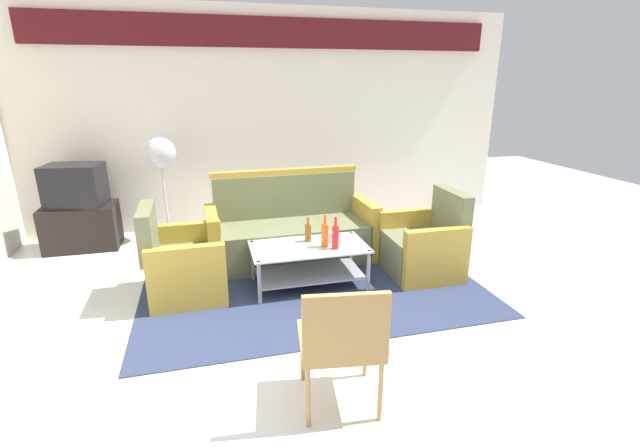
# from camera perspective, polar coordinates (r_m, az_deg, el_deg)

# --- Properties ---
(ground_plane) EXTENTS (14.00, 14.00, 0.00)m
(ground_plane) POSITION_cam_1_polar(r_m,az_deg,el_deg) (3.69, 2.99, -13.33)
(ground_plane) COLOR white
(wall_back) EXTENTS (6.52, 0.19, 2.80)m
(wall_back) POSITION_cam_1_polar(r_m,az_deg,el_deg) (6.15, -5.59, 13.78)
(wall_back) COLOR silver
(wall_back) RESTS_ON ground
(rug) EXTENTS (3.19, 2.18, 0.01)m
(rug) POSITION_cam_1_polar(r_m,az_deg,el_deg) (4.42, -1.12, -7.65)
(rug) COLOR #2D3856
(rug) RESTS_ON ground
(couch) EXTENTS (1.82, 0.78, 0.96)m
(couch) POSITION_cam_1_polar(r_m,az_deg,el_deg) (4.92, -3.71, -1.05)
(couch) COLOR #6B704C
(couch) RESTS_ON rug
(armchair_left) EXTENTS (0.71, 0.77, 0.85)m
(armchair_left) POSITION_cam_1_polar(r_m,az_deg,el_deg) (4.30, -16.99, -5.10)
(armchair_left) COLOR #6B704C
(armchair_left) RESTS_ON rug
(armchair_right) EXTENTS (0.71, 0.77, 0.85)m
(armchair_right) POSITION_cam_1_polar(r_m,az_deg,el_deg) (4.69, 13.11, -2.86)
(armchair_right) COLOR #6B704C
(armchair_right) RESTS_ON rug
(coffee_table) EXTENTS (1.10, 0.60, 0.40)m
(coffee_table) POSITION_cam_1_polar(r_m,az_deg,el_deg) (4.30, -1.42, -4.55)
(coffee_table) COLOR silver
(coffee_table) RESTS_ON rug
(bottle_orange) EXTENTS (0.07, 0.07, 0.32)m
(bottle_orange) POSITION_cam_1_polar(r_m,az_deg,el_deg) (4.19, 0.63, -1.37)
(bottle_orange) COLOR #D85919
(bottle_orange) RESTS_ON coffee_table
(bottle_brown) EXTENTS (0.06, 0.06, 0.24)m
(bottle_brown) POSITION_cam_1_polar(r_m,az_deg,el_deg) (4.34, -1.52, -1.06)
(bottle_brown) COLOR brown
(bottle_brown) RESTS_ON coffee_table
(bottle_red) EXTENTS (0.06, 0.06, 0.31)m
(bottle_red) POSITION_cam_1_polar(r_m,az_deg,el_deg) (4.14, 1.99, -1.63)
(bottle_red) COLOR red
(bottle_red) RESTS_ON coffee_table
(cup) EXTENTS (0.08, 0.08, 0.10)m
(cup) POSITION_cam_1_polar(r_m,az_deg,el_deg) (4.33, 1.47, -1.70)
(cup) COLOR silver
(cup) RESTS_ON coffee_table
(tv_stand) EXTENTS (0.80, 0.50, 0.52)m
(tv_stand) POSITION_cam_1_polar(r_m,az_deg,el_deg) (5.97, -28.06, -0.30)
(tv_stand) COLOR black
(tv_stand) RESTS_ON ground
(television) EXTENTS (0.65, 0.52, 0.48)m
(television) POSITION_cam_1_polar(r_m,az_deg,el_deg) (5.86, -28.76, 4.36)
(television) COLOR black
(television) RESTS_ON tv_stand
(pedestal_fan) EXTENTS (0.36, 0.36, 1.27)m
(pedestal_fan) POSITION_cam_1_polar(r_m,az_deg,el_deg) (5.69, -19.60, 7.82)
(pedestal_fan) COLOR #2D2D33
(pedestal_fan) RESTS_ON ground
(wicker_chair) EXTENTS (0.54, 0.54, 0.84)m
(wicker_chair) POSITION_cam_1_polar(r_m,az_deg,el_deg) (2.66, 2.83, -14.30)
(wicker_chair) COLOR #AD844C
(wicker_chair) RESTS_ON ground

